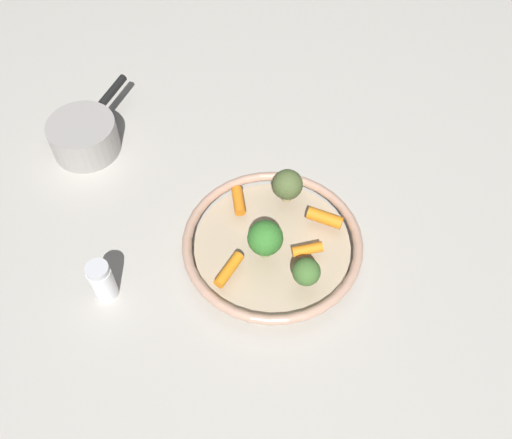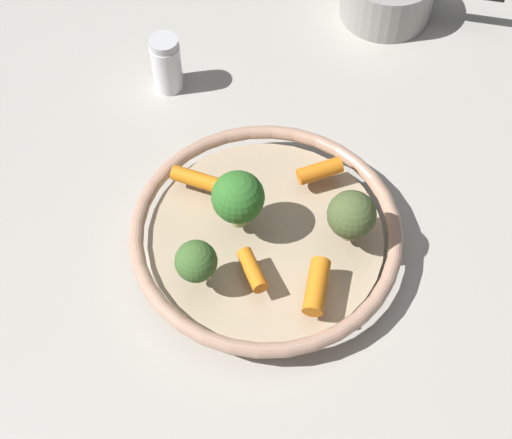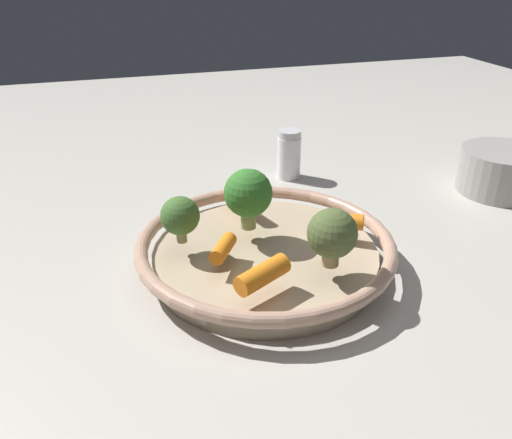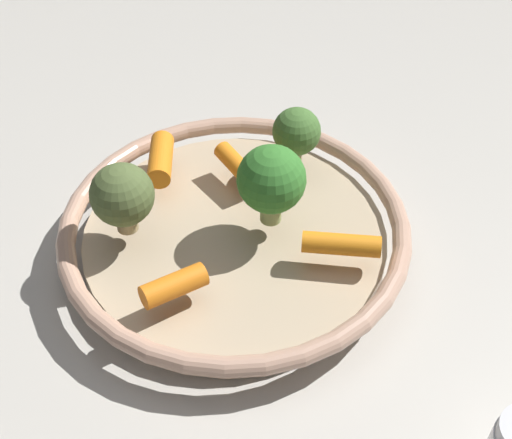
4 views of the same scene
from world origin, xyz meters
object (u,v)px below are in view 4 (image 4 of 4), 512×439
baby_carrot_right (342,243)px  broccoli_floret_small (271,180)px  broccoli_floret_mid (122,196)px  serving_bowl (235,235)px  baby_carrot_left (236,165)px  baby_carrot_near_rim (174,286)px  baby_carrot_center (161,159)px  broccoli_floret_edge (297,132)px

baby_carrot_right → broccoli_floret_small: 0.08m
baby_carrot_right → broccoli_floret_mid: 0.18m
serving_bowl → baby_carrot_left: (-0.02, 0.06, 0.03)m
baby_carrot_near_rim → broccoli_floret_mid: (-0.07, 0.05, 0.03)m
broccoli_floret_small → baby_carrot_right: bearing=-8.6°
baby_carrot_near_rim → broccoli_floret_mid: broccoli_floret_mid is taller
baby_carrot_center → baby_carrot_near_rim: 0.15m
baby_carrot_left → baby_carrot_center: bearing=-160.1°
baby_carrot_near_rim → broccoli_floret_mid: bearing=146.5°
broccoli_floret_edge → serving_bowl: bearing=-101.0°
baby_carrot_center → broccoli_floret_edge: bearing=29.6°
broccoli_floret_edge → broccoli_floret_mid: broccoli_floret_mid is taller
broccoli_floret_mid → baby_carrot_right: bearing=15.7°
baby_carrot_right → baby_carrot_near_rim: (-0.10, -0.10, 0.00)m
serving_bowl → broccoli_floret_mid: 0.11m
baby_carrot_left → baby_carrot_right: same height
broccoli_floret_edge → broccoli_floret_mid: bearing=-124.2°
serving_bowl → baby_carrot_left: 0.07m
serving_bowl → broccoli_floret_mid: size_ratio=4.73×
broccoli_floret_small → broccoli_floret_mid: (-0.11, -0.06, -0.01)m
baby_carrot_near_rim → broccoli_floret_mid: 0.09m
baby_carrot_left → baby_carrot_right: (0.12, -0.06, 0.00)m
baby_carrot_center → broccoli_floret_mid: bearing=-81.0°
broccoli_floret_small → broccoli_floret_mid: 0.12m
serving_bowl → baby_carrot_near_rim: (-0.01, -0.09, 0.03)m
baby_carrot_center → broccoli_floret_edge: 0.13m
serving_bowl → baby_carrot_left: bearing=113.4°
baby_carrot_center → baby_carrot_left: bearing=19.9°
baby_carrot_center → broccoli_floret_small: 0.13m
baby_carrot_near_rim → serving_bowl: bearing=85.9°
baby_carrot_near_rim → baby_carrot_left: bearing=96.8°
baby_carrot_left → baby_carrot_right: size_ratio=0.79×
broccoli_floret_small → baby_carrot_center: bearing=170.0°
baby_carrot_left → baby_carrot_center: baby_carrot_center is taller
baby_carrot_right → serving_bowl: bearing=-178.9°
baby_carrot_left → baby_carrot_near_rim: bearing=-83.2°
baby_carrot_center → baby_carrot_near_rim: size_ratio=1.16×
baby_carrot_right → broccoli_floret_small: size_ratio=0.86×
broccoli_floret_mid → baby_carrot_left: bearing=62.9°
broccoli_floret_small → baby_carrot_near_rim: bearing=-108.4°
baby_carrot_left → baby_carrot_near_rim: (0.02, -0.15, 0.00)m
baby_carrot_left → baby_carrot_near_rim: baby_carrot_near_rim is taller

